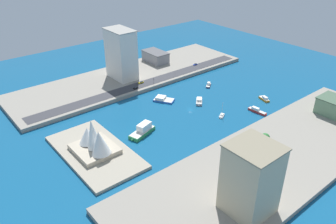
% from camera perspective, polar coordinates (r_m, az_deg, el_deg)
% --- Properties ---
extents(ground_plane, '(440.00, 440.00, 0.00)m').
position_cam_1_polar(ground_plane, '(277.30, 3.79, 0.44)').
color(ground_plane, '#145684').
extents(quay_west, '(70.00, 240.00, 3.27)m').
position_cam_1_polar(quay_west, '(231.47, 18.36, -6.99)').
color(quay_west, gray).
rests_on(quay_west, ground_plane).
extents(quay_east, '(70.00, 240.00, 3.27)m').
position_cam_1_polar(quay_east, '(337.50, -6.10, 5.99)').
color(quay_east, gray).
rests_on(quay_east, ground_plane).
extents(peninsula_point, '(73.76, 38.75, 2.00)m').
position_cam_1_polar(peninsula_point, '(229.25, -12.26, -6.62)').
color(peninsula_point, '#A89E89').
rests_on(peninsula_point, ground_plane).
extents(road_strip, '(12.99, 228.00, 0.15)m').
position_cam_1_polar(road_strip, '(317.86, -3.61, 4.96)').
color(road_strip, '#38383D').
rests_on(road_strip, quay_east).
extents(water_taxi_orange, '(12.41, 7.12, 3.62)m').
position_cam_1_polar(water_taxi_orange, '(303.22, 15.99, 2.20)').
color(water_taxi_orange, orange).
rests_on(water_taxi_orange, ground_plane).
extents(patrol_launch_navy, '(8.87, 10.23, 3.58)m').
position_cam_1_polar(patrol_launch_navy, '(320.30, 6.89, 4.58)').
color(patrol_launch_navy, '#1E284C').
rests_on(patrol_launch_navy, ground_plane).
extents(tugboat_red, '(17.12, 4.66, 3.77)m').
position_cam_1_polar(tugboat_red, '(281.25, 14.86, 0.21)').
color(tugboat_red, red).
rests_on(tugboat_red, ground_plane).
extents(catamaran_blue, '(19.40, 16.80, 3.59)m').
position_cam_1_polar(catamaran_blue, '(290.44, -0.86, 2.18)').
color(catamaran_blue, blue).
rests_on(catamaran_blue, ground_plane).
extents(ferry_green_doubledeck, '(14.20, 24.01, 7.51)m').
position_cam_1_polar(ferry_green_doubledeck, '(243.94, -4.31, -3.10)').
color(ferry_green_doubledeck, '#2D8C4C').
rests_on(ferry_green_doubledeck, ground_plane).
extents(sailboat_small_white, '(6.35, 8.19, 12.86)m').
position_cam_1_polar(sailboat_small_white, '(269.07, 9.10, -0.61)').
color(sailboat_small_white, white).
rests_on(sailboat_small_white, ground_plane).
extents(yacht_sleek_gray, '(12.61, 12.73, 3.86)m').
position_cam_1_polar(yacht_sleek_gray, '(288.07, 5.31, 1.86)').
color(yacht_sleek_gray, '#999EA3').
rests_on(yacht_sleek_gray, ground_plane).
extents(warehouse_low_gray, '(29.42, 17.29, 11.26)m').
position_cam_1_polar(warehouse_low_gray, '(369.37, -2.14, 9.39)').
color(warehouse_low_gray, gray).
rests_on(warehouse_low_gray, quay_east).
extents(hotel_broad_white, '(30.68, 19.32, 47.20)m').
position_cam_1_polar(hotel_broad_white, '(324.27, -7.95, 9.70)').
color(hotel_broad_white, silver).
rests_on(hotel_broad_white, quay_east).
extents(office_block_beige, '(23.57, 23.18, 38.91)m').
position_cam_1_polar(office_block_beige, '(173.24, 13.87, -11.01)').
color(office_block_beige, '#C6B793').
rests_on(office_block_beige, quay_west).
extents(hatchback_blue, '(2.05, 4.71, 1.47)m').
position_cam_1_polar(hatchback_blue, '(361.54, 4.66, 8.07)').
color(hatchback_blue, black).
rests_on(hatchback_blue, road_strip).
extents(suv_black, '(2.16, 4.83, 1.44)m').
position_cam_1_polar(suv_black, '(306.43, -5.51, 4.10)').
color(suv_black, black).
rests_on(suv_black, road_strip).
extents(taxi_yellow_cab, '(1.91, 5.19, 1.70)m').
position_cam_1_polar(taxi_yellow_cab, '(316.85, -4.60, 5.02)').
color(taxi_yellow_cab, black).
rests_on(taxi_yellow_cab, road_strip).
extents(traffic_light_waterfront, '(0.36, 0.36, 6.50)m').
position_cam_1_polar(traffic_light_waterfront, '(311.58, -2.44, 5.34)').
color(traffic_light_waterfront, black).
rests_on(traffic_light_waterfront, quay_east).
extents(opera_landmark, '(30.91, 25.46, 23.21)m').
position_cam_1_polar(opera_landmark, '(223.50, -12.41, -4.76)').
color(opera_landmark, '#BCAD93').
rests_on(opera_landmark, peninsula_point).
extents(park_tree_cluster, '(6.44, 13.78, 10.09)m').
position_cam_1_polar(park_tree_cluster, '(228.96, 15.88, -4.52)').
color(park_tree_cluster, brown).
rests_on(park_tree_cluster, quay_west).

